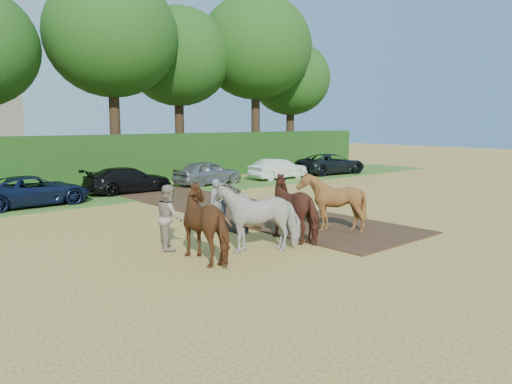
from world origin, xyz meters
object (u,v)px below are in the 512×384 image
spectator_near (169,217)px  plough_team (277,211)px  spectator_far (223,201)px  parked_cars (154,179)px

spectator_near → plough_team: size_ratio=0.28×
spectator_far → parked_cars: size_ratio=0.04×
spectator_far → parked_cars: bearing=-9.9°
spectator_near → parked_cars: spectator_near is taller
spectator_far → spectator_near: bearing=123.8°
plough_team → parked_cars: 13.01m
spectator_near → parked_cars: 12.52m
plough_team → spectator_far: bearing=78.3°
spectator_near → parked_cars: bearing=-5.1°
spectator_near → plough_team: plough_team is taller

